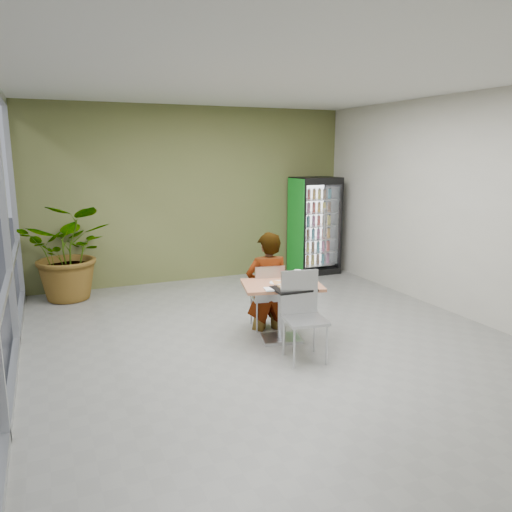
% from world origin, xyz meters
% --- Properties ---
extents(ground, '(7.00, 7.00, 0.00)m').
position_xyz_m(ground, '(0.00, 0.00, 0.00)').
color(ground, slate).
rests_on(ground, ground).
extents(room_envelope, '(6.00, 7.00, 3.20)m').
position_xyz_m(room_envelope, '(0.00, 0.00, 1.60)').
color(room_envelope, beige).
rests_on(room_envelope, ground).
extents(dining_table, '(1.11, 0.89, 0.75)m').
position_xyz_m(dining_table, '(0.13, 0.01, 0.54)').
color(dining_table, '#B6704E').
rests_on(dining_table, ground).
extents(chair_far, '(0.46, 0.46, 0.90)m').
position_xyz_m(chair_far, '(0.13, 0.44, 0.53)').
color(chair_far, '#B0B2B5').
rests_on(chair_far, ground).
extents(chair_near, '(0.52, 0.52, 1.02)m').
position_xyz_m(chair_near, '(0.11, -0.56, 0.60)').
color(chair_near, '#B0B2B5').
rests_on(chair_near, ground).
extents(seated_woman, '(0.66, 0.48, 1.64)m').
position_xyz_m(seated_woman, '(0.14, 0.48, 0.52)').
color(seated_woman, black).
rests_on(seated_woman, ground).
extents(pizza_plate, '(0.30, 0.22, 0.03)m').
position_xyz_m(pizza_plate, '(0.09, 0.05, 0.77)').
color(pizza_plate, white).
rests_on(pizza_plate, dining_table).
extents(soda_cup, '(0.09, 0.09, 0.16)m').
position_xyz_m(soda_cup, '(0.34, -0.02, 0.83)').
color(soda_cup, white).
rests_on(soda_cup, dining_table).
extents(napkin_stack, '(0.19, 0.19, 0.02)m').
position_xyz_m(napkin_stack, '(-0.12, -0.21, 0.76)').
color(napkin_stack, white).
rests_on(napkin_stack, dining_table).
extents(cafeteria_tray, '(0.50, 0.37, 0.03)m').
position_xyz_m(cafeteria_tray, '(0.13, -0.31, 0.76)').
color(cafeteria_tray, black).
rests_on(cafeteria_tray, dining_table).
extents(beverage_fridge, '(0.88, 0.68, 1.90)m').
position_xyz_m(beverage_fridge, '(2.35, 3.10, 0.95)').
color(beverage_fridge, black).
rests_on(beverage_fridge, ground).
extents(potted_plant, '(1.76, 1.65, 1.58)m').
position_xyz_m(potted_plant, '(-2.22, 3.02, 0.79)').
color(potted_plant, '#30702D').
rests_on(potted_plant, ground).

